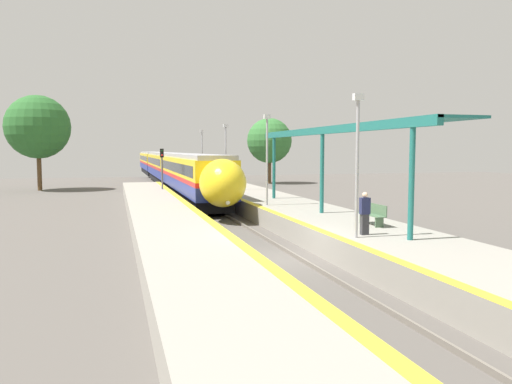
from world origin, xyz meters
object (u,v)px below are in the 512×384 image
Objects in this scene: lamppost_near at (357,155)px; lamppost_far at (226,152)px; platform_bench at (373,214)px; railway_signal at (162,169)px; lamppost_farthest at (202,152)px; train at (166,166)px; person_waiting at (365,213)px; lamppost_mid at (267,153)px.

lamppost_far is at bearing 90.00° from lamppost_near.
railway_signal reaches higher than platform_bench.
lamppost_far is 10.90m from lamppost_farthest.
lamppost_near is at bearing -79.14° from railway_signal.
lamppost_farthest reaches higher than railway_signal.
railway_signal reaches higher than train.
person_waiting is 0.31× the size of lamppost_mid.
lamppost_mid reaches higher than train.
lamppost_far is at bearing 90.00° from lamppost_mid.
railway_signal is at bearing 152.02° from lamppost_far.
lamppost_far reaches higher than train.
railway_signal is 0.82× the size of lamppost_far.
lamppost_farthest is (-0.57, 32.25, 2.12)m from person_waiting.
lamppost_mid is at bearing 93.13° from person_waiting.
lamppost_near is 1.00× the size of lamppost_farthest.
train is 43.79m from person_waiting.
lamppost_near reaches higher than railway_signal.
lamppost_farthest is (4.66, 8.42, 1.33)m from railway_signal.
platform_bench is at bearing -83.89° from lamppost_far.
railway_signal reaches higher than person_waiting.
lamppost_mid reaches higher than platform_bench.
lamppost_mid is (-2.07, 8.40, 2.46)m from platform_bench.
person_waiting is at bearing -86.05° from train.
lamppost_near and lamppost_farthest have the same top height.
person_waiting is 0.31× the size of lamppost_farthest.
railway_signal is (-5.23, 23.83, 0.79)m from person_waiting.
person_waiting is at bearing -88.46° from lamppost_far.
lamppost_far is (-2.07, 19.30, 2.46)m from platform_bench.
lamppost_near is (-0.57, -0.44, 2.12)m from person_waiting.
lamppost_far is at bearing 96.11° from platform_bench.
train is at bearing 96.24° from lamppost_far.
platform_bench is at bearing 50.42° from lamppost_near.
train is at bearing 83.64° from railway_signal.
platform_bench is at bearing -86.09° from lamppost_farthest.
lamppost_mid is (0.00, 10.90, 0.00)m from lamppost_near.
train is 22.53m from lamppost_far.
railway_signal is at bearing 107.15° from platform_bench.
lamppost_near is 21.80m from lamppost_far.
lamppost_near is 10.90m from lamppost_mid.
lamppost_near is at bearing -90.00° from lamppost_far.
platform_bench is 19.56m from lamppost_far.
platform_bench is (4.51, -41.63, -0.72)m from train.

